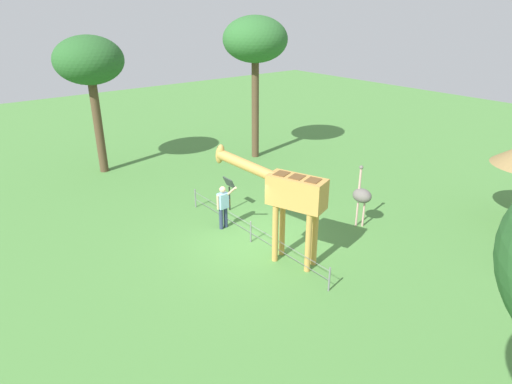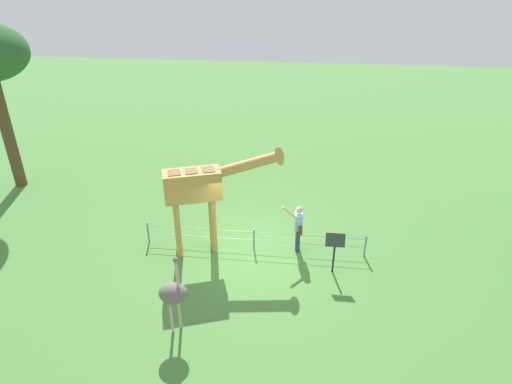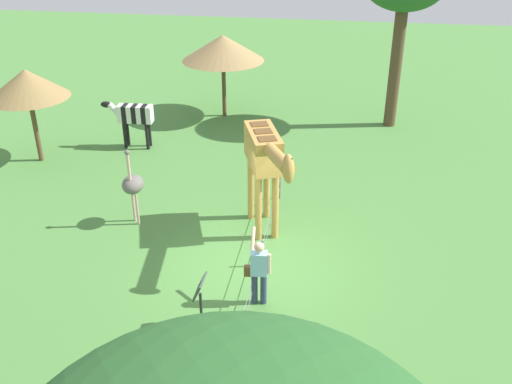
% 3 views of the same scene
% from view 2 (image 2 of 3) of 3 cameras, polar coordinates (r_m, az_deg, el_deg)
% --- Properties ---
extents(ground_plane, '(60.00, 60.00, 0.00)m').
position_cam_2_polar(ground_plane, '(14.23, -0.36, -7.81)').
color(ground_plane, '#4C843D').
extents(giraffe, '(3.67, 1.71, 3.36)m').
position_cam_2_polar(giraffe, '(13.36, -6.89, 0.56)').
color(giraffe, '#C69347').
rests_on(giraffe, ground_plane).
extents(visitor, '(0.66, 0.58, 1.68)m').
position_cam_2_polar(visitor, '(13.93, 5.47, -4.36)').
color(visitor, navy).
rests_on(visitor, ground_plane).
extents(ostrich, '(0.70, 0.56, 2.25)m').
position_cam_2_polar(ostrich, '(11.06, -10.63, -12.75)').
color(ostrich, '#CC9E93').
rests_on(ostrich, ground_plane).
extents(info_sign, '(0.56, 0.21, 1.32)m').
position_cam_2_polar(info_sign, '(13.09, 10.15, -6.79)').
color(info_sign, black).
rests_on(info_sign, ground_plane).
extents(wire_fence, '(7.05, 0.05, 0.75)m').
position_cam_2_polar(wire_fence, '(14.17, -0.27, -6.00)').
color(wire_fence, slate).
rests_on(wire_fence, ground_plane).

